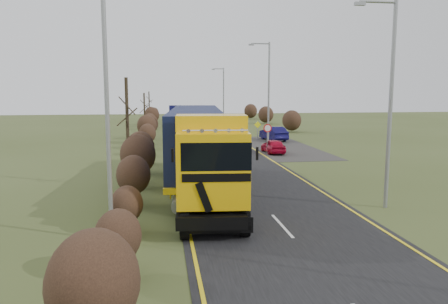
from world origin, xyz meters
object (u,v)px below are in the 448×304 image
(lorry, at_px, (198,145))
(car_blue_sedan, at_px, (273,134))
(car_red_hatchback, at_px, (273,146))
(speed_sign, at_px, (267,133))
(streetlight_near, at_px, (389,96))

(lorry, height_order, car_blue_sedan, lorry)
(lorry, bearing_deg, car_red_hatchback, 65.38)
(car_red_hatchback, bearing_deg, lorry, 58.48)
(car_red_hatchback, height_order, speed_sign, speed_sign)
(lorry, relative_size, car_red_hatchback, 4.53)
(lorry, distance_m, speed_sign, 14.92)
(car_blue_sedan, distance_m, streetlight_near, 27.44)
(speed_sign, bearing_deg, car_blue_sedan, 72.39)
(lorry, xyz_separation_m, car_blue_sedan, (10.05, 22.77, -1.78))
(lorry, relative_size, speed_sign, 6.34)
(lorry, bearing_deg, streetlight_near, -22.71)
(lorry, xyz_separation_m, car_red_hatchback, (7.60, 13.50, -1.92))
(speed_sign, bearing_deg, streetlight_near, -86.14)
(car_red_hatchback, distance_m, speed_sign, 1.38)
(lorry, relative_size, car_blue_sedan, 3.55)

